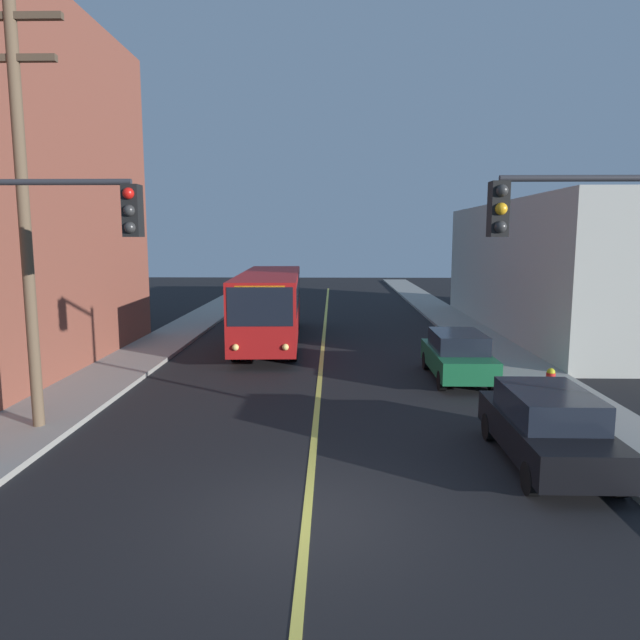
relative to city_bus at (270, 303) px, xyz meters
name	(u,v)px	position (x,y,z in m)	size (l,w,h in m)	color
ground_plane	(307,519)	(2.43, -16.94, -1.82)	(120.00, 120.00, 0.00)	black
sidewalk_left	(110,375)	(-4.82, -6.94, -1.74)	(2.50, 90.00, 0.15)	gray
sidewalk_right	(533,377)	(9.68, -6.94, -1.74)	(2.50, 90.00, 0.15)	gray
lane_stripe_center	(323,350)	(2.43, -1.94, -1.81)	(0.16, 60.00, 0.01)	#D8CC4C
building_right_warehouse	(611,268)	(16.92, 3.33, 1.43)	(12.00, 20.10, 6.50)	#B2B2A8
city_bus	(270,303)	(0.00, 0.00, 0.00)	(3.10, 12.24, 3.20)	maroon
parked_car_black	(547,426)	(7.39, -14.41, -0.98)	(1.84, 4.41, 1.62)	black
parked_car_green	(458,355)	(7.09, -6.95, -0.98)	(1.83, 4.40, 1.62)	#196038
utility_pole_near	(23,196)	(-4.46, -12.53, 3.93)	(2.40, 0.28, 10.19)	brown
traffic_signal_left_corner	(36,262)	(-2.99, -14.98, 2.49)	(3.75, 0.48, 6.00)	#2D2D33
traffic_signal_right_corner	(603,264)	(7.84, -15.49, 2.49)	(3.75, 0.48, 6.00)	#2D2D33
fire_hydrant	(550,382)	(9.28, -9.53, -1.23)	(0.44, 0.26, 0.84)	red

